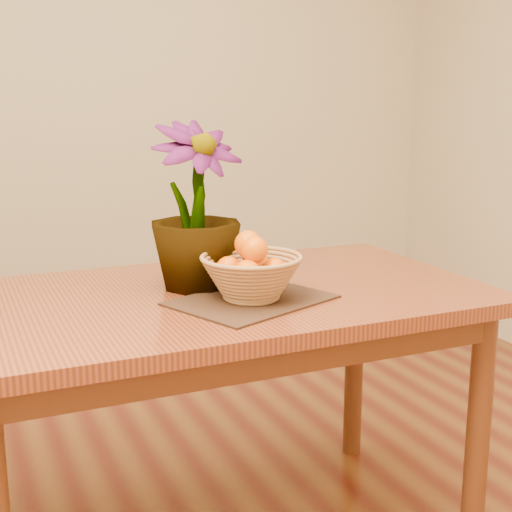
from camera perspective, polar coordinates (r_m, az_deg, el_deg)
name	(u,v)px	position (r m, az deg, el deg)	size (l,w,h in m)	color
wall_back	(78,79)	(3.72, -14.06, 13.60)	(4.00, 0.02, 2.70)	beige
table	(222,323)	(1.93, -2.72, -5.34)	(1.40, 0.80, 0.75)	brown
placemat	(251,300)	(1.80, -0.37, -3.55)	(0.38, 0.28, 0.01)	#392314
wicker_basket	(251,279)	(1.79, -0.38, -1.86)	(0.26, 0.26, 0.11)	#AA7E47
orange_pile	(251,262)	(1.78, -0.38, -0.50)	(0.16, 0.17, 0.13)	#FF6904
potted_plant	(195,206)	(1.90, -4.89, 4.01)	(0.25, 0.25, 0.45)	#1B4C15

